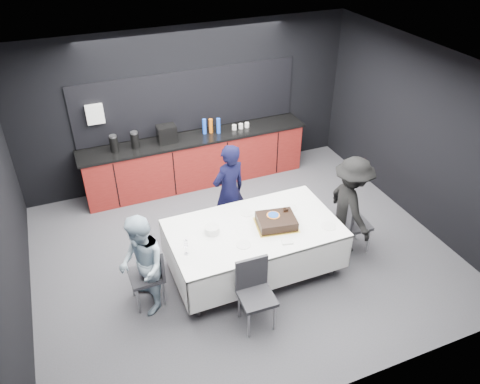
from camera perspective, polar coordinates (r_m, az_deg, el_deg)
name	(u,v)px	position (r m, az deg, el deg)	size (l,w,h in m)	color
ground	(243,253)	(7.15, 0.31, -7.44)	(6.00, 6.00, 0.00)	#46464C
room_shell	(243,144)	(6.10, 0.36, 5.86)	(6.04, 5.04, 2.82)	white
kitchenette	(195,156)	(8.56, -5.51, 4.38)	(4.10, 0.64, 2.05)	maroon
party_table	(254,235)	(6.46, 1.69, -5.30)	(2.32, 1.32, 0.78)	#99999E
cake_assembly	(276,221)	(6.38, 4.45, -3.57)	(0.62, 0.54, 0.17)	yellow
plate_stack	(212,230)	(6.26, -3.43, -4.61)	(0.20, 0.20, 0.10)	white
loose_plate_near	(244,245)	(6.08, 0.43, -6.42)	(0.20, 0.20, 0.01)	white
loose_plate_right_a	(291,208)	(6.77, 6.20, -1.94)	(0.20, 0.20, 0.01)	white
loose_plate_right_b	(329,226)	(6.50, 10.75, -4.10)	(0.20, 0.20, 0.01)	white
loose_plate_far	(247,213)	(6.63, 0.82, -2.55)	(0.20, 0.20, 0.01)	white
fork_pile	(287,242)	(6.14, 5.79, -6.09)	(0.14, 0.09, 0.02)	white
champagne_flute	(186,244)	(5.89, -6.65, -6.32)	(0.06, 0.06, 0.22)	white
chair_left	(151,269)	(6.21, -10.74, -9.18)	(0.43, 0.43, 0.92)	#2B2B30
chair_right	(350,220)	(7.09, 13.30, -3.39)	(0.45, 0.45, 0.92)	#2B2B30
chair_near	(255,288)	(5.86, 1.79, -11.66)	(0.43, 0.43, 0.92)	#2B2B30
person_center	(229,192)	(7.06, -1.34, 0.02)	(0.58, 0.38, 1.58)	black
person_left	(142,266)	(6.01, -11.87, -8.80)	(0.69, 0.54, 1.42)	#A7C0D2
person_right	(350,206)	(6.98, 13.31, -1.63)	(1.00, 0.57, 1.54)	black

